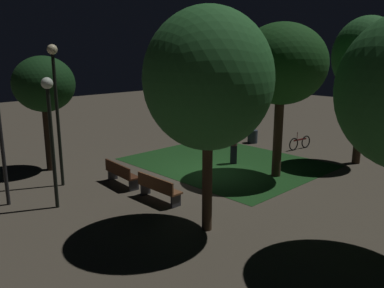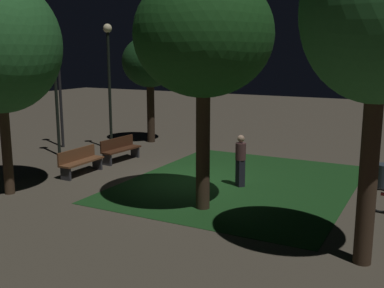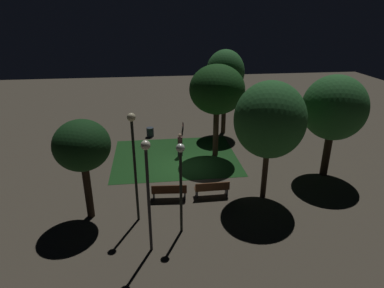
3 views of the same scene
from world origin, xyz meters
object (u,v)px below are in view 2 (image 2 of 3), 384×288
object	(u,v)px
tree_back_right	(150,63)
trash_bin	(384,176)
bench_by_lamp	(120,149)
tree_tall_center	(381,13)
lamp_post_plaza_west	(59,72)
lamp_post_plaza_east	(109,67)
tree_lawn_side	(203,36)
lamp_post_path_center	(56,83)
pedestrian	(240,159)
bench_back_row	(80,160)

from	to	relation	value
tree_back_right	trash_bin	bearing A→B (deg)	74.30
bench_by_lamp	tree_tall_center	world-z (taller)	tree_tall_center
lamp_post_plaza_west	lamp_post_plaza_east	distance (m)	2.28
bench_by_lamp	tree_lawn_side	size ratio (longest dim) A/B	0.30
bench_by_lamp	tree_lawn_side	world-z (taller)	tree_lawn_side
tree_tall_center	lamp_post_path_center	world-z (taller)	tree_tall_center
tree_tall_center	tree_lawn_side	bearing A→B (deg)	-108.94
tree_back_right	pedestrian	bearing A→B (deg)	52.66
tree_tall_center	lamp_post_plaza_east	world-z (taller)	tree_tall_center
lamp_post_plaza_east	trash_bin	bearing A→B (deg)	86.58
tree_tall_center	pedestrian	bearing A→B (deg)	-132.90
pedestrian	tree_tall_center	bearing A→B (deg)	47.10
pedestrian	lamp_post_path_center	bearing A→B (deg)	-94.89
tree_back_right	lamp_post_plaza_west	distance (m)	3.95
lamp_post_path_center	lamp_post_plaza_east	world-z (taller)	lamp_post_plaza_east
trash_bin	bench_back_row	bearing A→B (deg)	-71.32
bench_by_lamp	pedestrian	size ratio (longest dim) A/B	1.14
tree_back_right	pedestrian	world-z (taller)	tree_back_right
tree_lawn_side	lamp_post_plaza_east	world-z (taller)	tree_lawn_side
bench_back_row	lamp_post_plaza_east	size ratio (longest dim) A/B	0.35
tree_lawn_side	lamp_post_path_center	size ratio (longest dim) A/B	1.44
lamp_post_plaza_west	pedestrian	distance (m)	9.63
bench_back_row	lamp_post_path_center	world-z (taller)	lamp_post_path_center
lamp_post_path_center	pedestrian	xyz separation A→B (m)	(0.69, 8.04, -2.04)
trash_bin	lamp_post_plaza_east	bearing A→B (deg)	-93.42
lamp_post_plaza_west	tree_tall_center	bearing A→B (deg)	66.16
tree_back_right	lamp_post_path_center	size ratio (longest dim) A/B	1.14
bench_by_lamp	pedestrian	bearing A→B (deg)	78.78
bench_by_lamp	tree_back_right	size ratio (longest dim) A/B	0.38
bench_by_lamp	tree_lawn_side	distance (m)	7.39
bench_back_row	trash_bin	size ratio (longest dim) A/B	2.51
bench_back_row	pedestrian	size ratio (longest dim) A/B	1.12
bench_back_row	lamp_post_plaza_west	size ratio (longest dim) A/B	0.37
bench_back_row	lamp_post_path_center	xyz separation A→B (m)	(-1.87, -2.72, 2.40)
tree_lawn_side	bench_back_row	bearing A→B (deg)	-102.80
lamp_post_plaza_east	pedestrian	size ratio (longest dim) A/B	3.23
bench_by_lamp	lamp_post_plaza_east	world-z (taller)	lamp_post_plaza_east
tree_tall_center	lamp_post_plaza_east	bearing A→B (deg)	-120.20
tree_lawn_side	trash_bin	bearing A→B (deg)	136.78
lamp_post_plaza_west	pedestrian	size ratio (longest dim) A/B	3.00
tree_lawn_side	lamp_post_path_center	xyz separation A→B (m)	(-3.05, -7.93, -1.57)
tree_tall_center	tree_back_right	xyz separation A→B (m)	(-8.65, -10.45, -1.13)
tree_lawn_side	lamp_post_plaza_east	distance (m)	8.47
lamp_post_plaza_east	tree_tall_center	bearing A→B (deg)	59.80
bench_by_lamp	pedestrian	xyz separation A→B (m)	(1.05, 5.32, 0.37)
lamp_post_plaza_west	trash_bin	bearing A→B (deg)	89.67
tree_tall_center	tree_back_right	size ratio (longest dim) A/B	1.34
lamp_post_plaza_east	pedestrian	distance (m)	7.84
lamp_post_plaza_east	trash_bin	xyz separation A→B (m)	(0.65, 10.85, -3.11)
tree_lawn_side	trash_bin	xyz separation A→B (m)	(-4.31, 4.05, -4.10)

